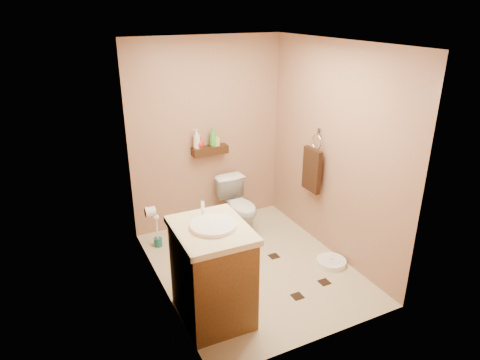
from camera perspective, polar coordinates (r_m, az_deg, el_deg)
ground at (r=4.88m, az=1.64°, el=-11.46°), size 2.50×2.50×0.00m
wall_back at (r=5.41m, az=-4.40°, el=6.01°), size 2.00×0.04×2.40m
wall_front at (r=3.37m, az=11.79°, el=-4.91°), size 2.00×0.04×2.40m
wall_left at (r=3.99m, az=-10.98°, el=-0.41°), size 0.04×2.50×2.40m
wall_right at (r=4.86m, az=12.33°, el=3.62°), size 0.04×2.50×2.40m
ceiling at (r=4.07m, az=2.03°, el=17.87°), size 2.00×2.50×0.02m
wall_shelf at (r=5.39m, az=-4.02°, el=3.96°), size 0.46×0.14×0.10m
floor_accents at (r=4.85m, az=2.07°, el=-11.66°), size 1.28×1.39×0.01m
toilet at (r=5.46m, az=-0.12°, el=-3.51°), size 0.40×0.67×0.67m
vanity at (r=3.96m, az=-3.71°, el=-12.09°), size 0.65×0.78×1.08m
bathroom_scale at (r=5.01m, az=12.07°, el=-10.64°), size 0.36×0.36×0.07m
toilet_brush at (r=5.27m, az=-10.94°, el=-7.22°), size 0.10×0.10×0.43m
towel_ring at (r=5.08m, az=9.61°, el=1.60°), size 0.12×0.30×0.76m
toilet_paper at (r=4.83m, az=-11.90°, el=-4.16°), size 0.12×0.11×0.12m
bottle_a at (r=5.28m, az=-5.79°, el=5.49°), size 0.10×0.10×0.25m
bottle_b at (r=5.31m, az=-5.48°, el=5.02°), size 0.08×0.08×0.15m
bottle_c at (r=5.31m, az=-5.43°, el=5.03°), size 0.13×0.13×0.15m
bottle_d at (r=5.36m, az=-3.62°, el=5.78°), size 0.11×0.11×0.24m
bottle_e at (r=5.38m, az=-3.24°, el=5.45°), size 0.08×0.08×0.17m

